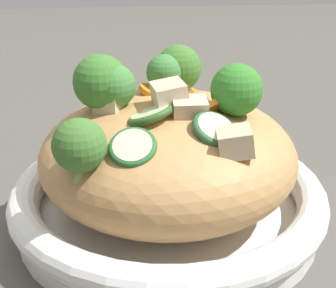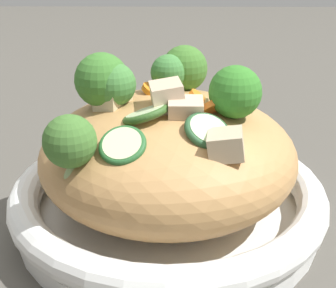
% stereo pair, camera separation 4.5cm
% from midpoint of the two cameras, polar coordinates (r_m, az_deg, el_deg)
% --- Properties ---
extents(ground_plane, '(3.00, 3.00, 0.00)m').
position_cam_midpoint_polar(ground_plane, '(0.49, -2.67, -8.84)').
color(ground_plane, '#4D4942').
extents(serving_bowl, '(0.30, 0.30, 0.05)m').
position_cam_midpoint_polar(serving_bowl, '(0.48, -2.72, -6.47)').
color(serving_bowl, white).
rests_on(serving_bowl, ground_plane).
extents(noodle_heap, '(0.24, 0.24, 0.11)m').
position_cam_midpoint_polar(noodle_heap, '(0.45, -2.83, -1.28)').
color(noodle_heap, tan).
rests_on(noodle_heap, serving_bowl).
extents(broccoli_florets, '(0.19, 0.19, 0.08)m').
position_cam_midpoint_polar(broccoli_florets, '(0.43, -5.38, 6.35)').
color(broccoli_florets, '#99B67B').
rests_on(broccoli_florets, serving_bowl).
extents(carrot_coins, '(0.08, 0.08, 0.03)m').
position_cam_midpoint_polar(carrot_coins, '(0.43, -0.16, 5.08)').
color(carrot_coins, orange).
rests_on(carrot_coins, serving_bowl).
extents(zucchini_slices, '(0.12, 0.09, 0.03)m').
position_cam_midpoint_polar(zucchini_slices, '(0.39, -3.38, 1.76)').
color(zucchini_slices, beige).
rests_on(zucchini_slices, serving_bowl).
extents(chicken_chunks, '(0.13, 0.10, 0.05)m').
position_cam_midpoint_polar(chicken_chunks, '(0.41, -2.32, 3.85)').
color(chicken_chunks, '#C9B892').
rests_on(chicken_chunks, serving_bowl).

